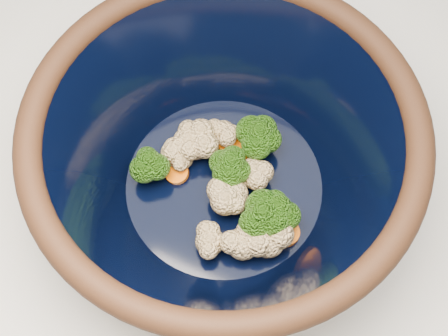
# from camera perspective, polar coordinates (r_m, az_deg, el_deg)

# --- Properties ---
(ground) EXTENTS (3.00, 3.00, 0.00)m
(ground) POSITION_cam_1_polar(r_m,az_deg,el_deg) (1.57, 2.77, -13.57)
(ground) COLOR #9E7A54
(ground) RESTS_ON ground
(counter) EXTENTS (1.20, 1.20, 0.90)m
(counter) POSITION_cam_1_polar(r_m,az_deg,el_deg) (1.13, 3.77, -8.62)
(counter) COLOR white
(counter) RESTS_ON ground
(mixing_bowl) EXTENTS (0.45, 0.45, 0.16)m
(mixing_bowl) POSITION_cam_1_polar(r_m,az_deg,el_deg) (0.60, 0.00, 0.66)
(mixing_bowl) COLOR black
(mixing_bowl) RESTS_ON counter
(vegetable_pile) EXTENTS (0.19, 0.16, 0.06)m
(vegetable_pile) POSITION_cam_1_polar(r_m,az_deg,el_deg) (0.63, 0.86, -1.21)
(vegetable_pile) COLOR #608442
(vegetable_pile) RESTS_ON mixing_bowl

